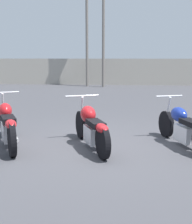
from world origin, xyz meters
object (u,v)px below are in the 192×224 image
motorcycle_slot_0 (7,125)px  motorcycle_slot_1 (91,127)px  light_pole_right (104,10)px  motorcycle_slot_2 (184,127)px

motorcycle_slot_0 → motorcycle_slot_1: bearing=-26.3°
motorcycle_slot_0 → motorcycle_slot_1: motorcycle_slot_0 is taller
light_pole_right → motorcycle_slot_1: 12.93m
light_pole_right → motorcycle_slot_2: (2.41, -12.05, -3.95)m
motorcycle_slot_1 → motorcycle_slot_2: size_ratio=1.00×
motorcycle_slot_1 → motorcycle_slot_0: bearing=157.8°
motorcycle_slot_2 → light_pole_right: bearing=82.8°
motorcycle_slot_0 → motorcycle_slot_2: size_ratio=1.03×
light_pole_right → motorcycle_slot_2: size_ratio=3.73×
light_pole_right → motorcycle_slot_0: size_ratio=3.62×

